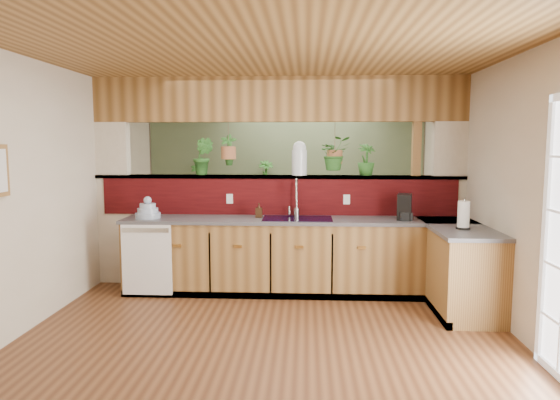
# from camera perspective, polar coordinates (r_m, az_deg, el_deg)

# --- Properties ---
(ground) EXTENTS (4.60, 7.00, 0.01)m
(ground) POSITION_cam_1_polar(r_m,az_deg,el_deg) (5.20, -1.06, -13.57)
(ground) COLOR brown
(ground) RESTS_ON ground
(ceiling) EXTENTS (4.60, 7.00, 0.01)m
(ceiling) POSITION_cam_1_polar(r_m,az_deg,el_deg) (4.96, -1.13, 15.97)
(ceiling) COLOR brown
(ceiling) RESTS_ON ground
(wall_back) EXTENTS (4.60, 0.02, 2.60)m
(wall_back) POSITION_cam_1_polar(r_m,az_deg,el_deg) (8.40, 0.61, 3.14)
(wall_back) COLOR beige
(wall_back) RESTS_ON ground
(wall_front) EXTENTS (4.60, 0.02, 2.60)m
(wall_front) POSITION_cam_1_polar(r_m,az_deg,el_deg) (1.50, -10.93, -12.20)
(wall_front) COLOR beige
(wall_front) RESTS_ON ground
(wall_left) EXTENTS (0.02, 7.00, 2.60)m
(wall_left) POSITION_cam_1_polar(r_m,az_deg,el_deg) (5.57, -25.43, 0.88)
(wall_left) COLOR beige
(wall_left) RESTS_ON ground
(wall_right) EXTENTS (0.02, 7.00, 2.60)m
(wall_right) POSITION_cam_1_polar(r_m,az_deg,el_deg) (5.27, 24.71, 0.64)
(wall_right) COLOR beige
(wall_right) RESTS_ON ground
(pass_through_partition) EXTENTS (4.60, 0.21, 2.60)m
(pass_through_partition) POSITION_cam_1_polar(r_m,az_deg,el_deg) (6.26, 0.06, 1.03)
(pass_through_partition) COLOR beige
(pass_through_partition) RESTS_ON ground
(pass_through_ledge) EXTENTS (4.60, 0.21, 0.04)m
(pass_through_ledge) POSITION_cam_1_polar(r_m,az_deg,el_deg) (6.25, -0.21, 2.67)
(pass_through_ledge) COLOR brown
(pass_through_ledge) RESTS_ON ground
(header_beam) EXTENTS (4.60, 0.15, 0.55)m
(header_beam) POSITION_cam_1_polar(r_m,az_deg,el_deg) (6.26, -0.21, 11.43)
(header_beam) COLOR brown
(header_beam) RESTS_ON ground
(sage_backwall) EXTENTS (4.55, 0.02, 2.55)m
(sage_backwall) POSITION_cam_1_polar(r_m,az_deg,el_deg) (8.38, 0.61, 3.13)
(sage_backwall) COLOR #556545
(sage_backwall) RESTS_ON ground
(countertop) EXTENTS (4.14, 1.52, 0.90)m
(countertop) POSITION_cam_1_polar(r_m,az_deg,el_deg) (5.91, 7.71, -6.63)
(countertop) COLOR brown
(countertop) RESTS_ON ground
(dishwasher) EXTENTS (0.58, 0.03, 0.82)m
(dishwasher) POSITION_cam_1_polar(r_m,az_deg,el_deg) (5.98, -15.00, -6.58)
(dishwasher) COLOR white
(dishwasher) RESTS_ON ground
(navy_sink) EXTENTS (0.82, 0.50, 0.18)m
(navy_sink) POSITION_cam_1_polar(r_m,az_deg,el_deg) (5.93, 2.01, -2.88)
(navy_sink) COLOR black
(navy_sink) RESTS_ON countertop
(faucet) EXTENTS (0.20, 0.21, 0.47)m
(faucet) POSITION_cam_1_polar(r_m,az_deg,el_deg) (6.04, 1.86, 0.46)
(faucet) COLOR #B7B7B2
(faucet) RESTS_ON countertop
(dish_stack) EXTENTS (0.30, 0.30, 0.26)m
(dish_stack) POSITION_cam_1_polar(r_m,az_deg,el_deg) (6.13, -14.86, -1.27)
(dish_stack) COLOR #98A9C5
(dish_stack) RESTS_ON countertop
(soap_dispenser) EXTENTS (0.08, 0.08, 0.17)m
(soap_dispenser) POSITION_cam_1_polar(r_m,az_deg,el_deg) (5.99, -2.42, -1.19)
(soap_dispenser) COLOR #3C2616
(soap_dispenser) RESTS_ON countertop
(coffee_maker) EXTENTS (0.16, 0.27, 0.30)m
(coffee_maker) POSITION_cam_1_polar(r_m,az_deg,el_deg) (5.98, 14.05, -0.88)
(coffee_maker) COLOR black
(coffee_maker) RESTS_ON countertop
(paper_towel) EXTENTS (0.15, 0.15, 0.31)m
(paper_towel) POSITION_cam_1_polar(r_m,az_deg,el_deg) (5.50, 20.24, -1.67)
(paper_towel) COLOR black
(paper_towel) RESTS_ON countertop
(glass_jar) EXTENTS (0.19, 0.19, 0.42)m
(glass_jar) POSITION_cam_1_polar(r_m,az_deg,el_deg) (6.23, 2.23, 4.79)
(glass_jar) COLOR silver
(glass_jar) RESTS_ON pass_through_ledge
(ledge_plant_left) EXTENTS (0.29, 0.25, 0.47)m
(ledge_plant_left) POSITION_cam_1_polar(r_m,az_deg,el_deg) (6.36, -8.77, 4.95)
(ledge_plant_left) COLOR #275C20
(ledge_plant_left) RESTS_ON pass_through_ledge
(ledge_plant_right) EXTENTS (0.28, 0.28, 0.39)m
(ledge_plant_right) POSITION_cam_1_polar(r_m,az_deg,el_deg) (6.27, 9.82, 4.57)
(ledge_plant_right) COLOR #275C20
(ledge_plant_right) RESTS_ON pass_through_ledge
(hanging_plant_a) EXTENTS (0.21, 0.18, 0.51)m
(hanging_plant_a) POSITION_cam_1_polar(r_m,az_deg,el_deg) (6.30, -5.92, 6.86)
(hanging_plant_a) COLOR brown
(hanging_plant_a) RESTS_ON header_beam
(hanging_plant_b) EXTENTS (0.43, 0.40, 0.54)m
(hanging_plant_b) POSITION_cam_1_polar(r_m,az_deg,el_deg) (6.23, 6.29, 6.96)
(hanging_plant_b) COLOR brown
(hanging_plant_b) RESTS_ON header_beam
(shelving_console) EXTENTS (1.69, 0.98, 1.09)m
(shelving_console) POSITION_cam_1_polar(r_m,az_deg,el_deg) (8.31, -5.42, -2.47)
(shelving_console) COLOR black
(shelving_console) RESTS_ON ground
(shelf_plant_a) EXTENTS (0.24, 0.17, 0.43)m
(shelf_plant_a) POSITION_cam_1_polar(r_m,az_deg,el_deg) (8.34, -9.43, 2.75)
(shelf_plant_a) COLOR #275C20
(shelf_plant_a) RESTS_ON shelving_console
(shelf_plant_b) EXTENTS (0.32, 0.32, 0.46)m
(shelf_plant_b) POSITION_cam_1_polar(r_m,az_deg,el_deg) (8.17, -1.66, 2.90)
(shelf_plant_b) COLOR #275C20
(shelf_plant_b) RESTS_ON shelving_console
(floor_plant) EXTENTS (0.84, 0.76, 0.82)m
(floor_plant) POSITION_cam_1_polar(r_m,az_deg,el_deg) (7.78, 5.46, -3.74)
(floor_plant) COLOR #275C20
(floor_plant) RESTS_ON ground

